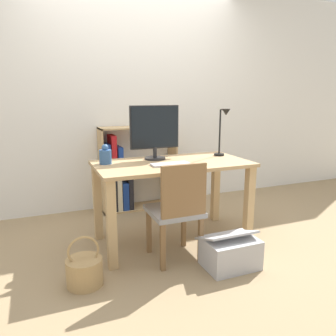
{
  "coord_description": "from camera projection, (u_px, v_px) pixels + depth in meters",
  "views": [
    {
      "loc": [
        -1.1,
        -2.61,
        1.31
      ],
      "look_at": [
        0.0,
        0.1,
        0.67
      ],
      "focal_mm": 35.0,
      "sensor_mm": 36.0,
      "label": 1
    }
  ],
  "objects": [
    {
      "name": "vase",
      "position": [
        105.0,
        156.0,
        2.8
      ],
      "size": [
        0.11,
        0.11,
        0.17
      ],
      "color": "#33598C",
      "rests_on": "desk"
    },
    {
      "name": "bookshelf",
      "position": [
        125.0,
        175.0,
        3.79
      ],
      "size": [
        0.88,
        0.28,
        0.97
      ],
      "color": "tan",
      "rests_on": "ground_plane"
    },
    {
      "name": "monitor",
      "position": [
        155.0,
        130.0,
        2.97
      ],
      "size": [
        0.47,
        0.19,
        0.49
      ],
      "color": "#232326",
      "rests_on": "desk"
    },
    {
      "name": "desk_lamp",
      "position": [
        223.0,
        128.0,
        3.1
      ],
      "size": [
        0.1,
        0.19,
        0.46
      ],
      "color": "black",
      "rests_on": "desk"
    },
    {
      "name": "ground_plane",
      "position": [
        172.0,
        240.0,
        3.05
      ],
      "size": [
        10.0,
        10.0,
        0.0
      ],
      "primitive_type": "plane",
      "color": "#997F5B"
    },
    {
      "name": "desk",
      "position": [
        172.0,
        177.0,
        2.92
      ],
      "size": [
        1.36,
        0.71,
        0.74
      ],
      "color": "tan",
      "rests_on": "ground_plane"
    },
    {
      "name": "storage_box",
      "position": [
        230.0,
        252.0,
        2.55
      ],
      "size": [
        0.42,
        0.35,
        0.3
      ],
      "color": "#B2B2B7",
      "rests_on": "ground_plane"
    },
    {
      "name": "chair",
      "position": [
        177.0,
        208.0,
        2.57
      ],
      "size": [
        0.4,
        0.4,
        0.82
      ],
      "rotation": [
        0.0,
        0.0,
        -0.17
      ],
      "color": "gray",
      "rests_on": "ground_plane"
    },
    {
      "name": "wall_back",
      "position": [
        134.0,
        97.0,
        3.83
      ],
      "size": [
        8.0,
        0.05,
        2.6
      ],
      "color": "silver",
      "rests_on": "ground_plane"
    },
    {
      "name": "keyboard",
      "position": [
        170.0,
        164.0,
        2.77
      ],
      "size": [
        0.33,
        0.12,
        0.02
      ],
      "color": "#B2B2B7",
      "rests_on": "desk"
    },
    {
      "name": "basket",
      "position": [
        84.0,
        271.0,
        2.31
      ],
      "size": [
        0.25,
        0.25,
        0.37
      ],
      "color": "tan",
      "rests_on": "ground_plane"
    }
  ]
}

